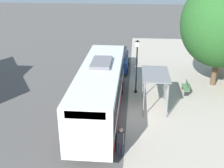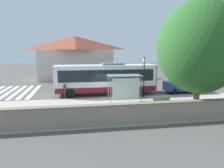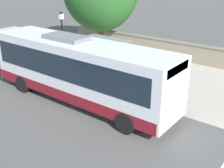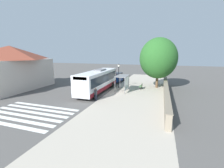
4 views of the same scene
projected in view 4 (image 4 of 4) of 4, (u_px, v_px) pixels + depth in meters
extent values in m
plane|color=#514F4C|center=(109.00, 92.00, 23.73)|extent=(120.00, 120.00, 0.00)
cube|color=#ADA393|center=(137.00, 95.00, 22.34)|extent=(9.00, 44.00, 0.02)
cube|color=silver|center=(45.00, 106.00, 17.56)|extent=(9.00, 0.50, 0.01)
cube|color=silver|center=(39.00, 109.00, 16.67)|extent=(9.00, 0.50, 0.01)
cube|color=silver|center=(32.00, 112.00, 15.79)|extent=(9.00, 0.50, 0.01)
cube|color=silver|center=(24.00, 116.00, 14.91)|extent=(9.00, 0.50, 0.01)
cube|color=silver|center=(15.00, 120.00, 14.02)|extent=(9.00, 0.50, 0.01)
cube|color=silver|center=(5.00, 124.00, 13.14)|extent=(9.00, 0.50, 0.01)
cube|color=gray|center=(166.00, 93.00, 20.96)|extent=(0.50, 20.00, 1.39)
cube|color=#776C5B|center=(166.00, 87.00, 20.81)|extent=(0.60, 20.00, 0.08)
cube|color=beige|center=(13.00, 75.00, 25.30)|extent=(6.86, 12.10, 5.05)
pyramid|color=brown|center=(10.00, 53.00, 24.57)|extent=(7.46, 12.70, 2.27)
cube|color=silver|center=(98.00, 80.00, 23.94)|extent=(2.59, 11.25, 2.88)
cube|color=black|center=(98.00, 78.00, 23.86)|extent=(2.63, 10.35, 1.27)
cube|color=maroon|center=(98.00, 87.00, 24.17)|extent=(2.63, 11.02, 0.58)
cube|color=maroon|center=(110.00, 75.00, 29.14)|extent=(2.63, 0.06, 2.76)
cube|color=black|center=(80.00, 78.00, 18.52)|extent=(1.94, 0.08, 0.40)
cube|color=slate|center=(100.00, 70.00, 24.41)|extent=(1.29, 2.47, 0.22)
cylinder|color=black|center=(95.00, 96.00, 20.19)|extent=(0.30, 1.00, 1.00)
cylinder|color=black|center=(79.00, 94.00, 20.93)|extent=(0.30, 1.00, 1.00)
cylinder|color=black|center=(112.00, 85.00, 27.09)|extent=(0.30, 1.00, 1.00)
cylinder|color=black|center=(100.00, 84.00, 27.84)|extent=(0.30, 1.00, 1.00)
cylinder|color=slate|center=(120.00, 82.00, 25.78)|extent=(0.08, 0.08, 2.51)
cylinder|color=slate|center=(115.00, 85.00, 23.04)|extent=(0.08, 0.08, 2.51)
cylinder|color=slate|center=(129.00, 82.00, 25.30)|extent=(0.08, 0.08, 2.51)
cylinder|color=slate|center=(125.00, 86.00, 22.57)|extent=(0.08, 0.08, 2.51)
cube|color=slate|center=(122.00, 76.00, 23.91)|extent=(1.84, 3.24, 0.08)
cube|color=silver|center=(127.00, 83.00, 23.91)|extent=(0.03, 2.65, 2.01)
cylinder|color=#2D3347|center=(96.00, 98.00, 19.55)|extent=(0.12, 0.12, 0.84)
cylinder|color=#2D3347|center=(95.00, 97.00, 19.59)|extent=(0.12, 0.12, 0.84)
cube|color=#333338|center=(96.00, 92.00, 19.42)|extent=(0.34, 0.22, 0.68)
sphere|color=tan|center=(96.00, 89.00, 19.33)|extent=(0.23, 0.23, 0.23)
cube|color=#4C7247|center=(141.00, 86.00, 26.05)|extent=(0.40, 1.55, 0.06)
cube|color=#4C7247|center=(142.00, 85.00, 25.95)|extent=(0.04, 1.55, 0.40)
cube|color=black|center=(141.00, 87.00, 26.67)|extent=(0.32, 0.06, 0.45)
cube|color=black|center=(140.00, 88.00, 25.52)|extent=(0.32, 0.06, 0.45)
cylinder|color=black|center=(119.00, 87.00, 27.06)|extent=(0.24, 0.24, 0.16)
cylinder|color=black|center=(119.00, 77.00, 26.69)|extent=(0.10, 0.10, 3.81)
cube|color=silver|center=(119.00, 66.00, 26.27)|extent=(0.24, 0.24, 0.35)
pyramid|color=black|center=(119.00, 64.00, 26.22)|extent=(0.28, 0.28, 0.14)
cylinder|color=brown|center=(157.00, 78.00, 26.72)|extent=(0.44, 0.44, 3.48)
ellipsoid|color=#265B23|center=(158.00, 58.00, 26.01)|extent=(6.41, 6.41, 7.05)
cube|color=navy|center=(118.00, 78.00, 32.48)|extent=(1.78, 4.40, 1.06)
cube|color=black|center=(118.00, 74.00, 32.41)|extent=(1.51, 2.29, 0.66)
cylinder|color=black|center=(120.00, 82.00, 30.99)|extent=(0.22, 0.64, 0.64)
cylinder|color=black|center=(112.00, 81.00, 31.51)|extent=(0.22, 0.64, 0.64)
cylinder|color=black|center=(123.00, 79.00, 33.65)|extent=(0.22, 0.64, 0.64)
cylinder|color=black|center=(116.00, 79.00, 34.17)|extent=(0.22, 0.64, 0.64)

